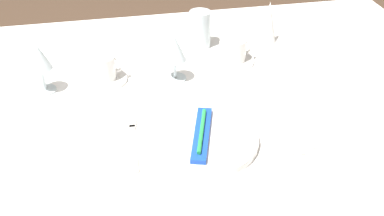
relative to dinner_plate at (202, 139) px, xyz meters
The scene contains 16 objects.
dining_table 0.26m from the dinner_plate, 96.94° to the left, with size 1.80×1.11×0.74m.
dinner_plate is the anchor object (origin of this frame).
toothbrush_package 0.02m from the dinner_plate, 82.87° to the right, with size 0.10×0.21×0.02m.
fork_outer 0.17m from the dinner_plate, 168.48° to the left, with size 0.03×0.21×0.00m.
dinner_knife 0.17m from the dinner_plate, ahead, with size 0.02×0.21×0.00m.
spoon_soup 0.21m from the dinner_plate, 11.11° to the left, with size 0.03×0.21×0.01m.
spoon_dessert 0.23m from the dinner_plate, ahead, with size 0.03×0.21×0.01m.
spoon_tea 0.27m from the dinner_plate, 10.99° to the left, with size 0.03×0.21×0.01m.
saucer_left 0.42m from the dinner_plate, 64.49° to the left, with size 0.14×0.14×0.01m, color white.
coffee_cup_left 0.42m from the dinner_plate, 64.28° to the left, with size 0.11×0.08×0.07m.
saucer_right 0.40m from the dinner_plate, 123.02° to the left, with size 0.13×0.13×0.01m, color white.
coffee_cup_right 0.40m from the dinner_plate, 122.78° to the left, with size 0.10×0.07×0.07m.
wine_glass_centre 0.32m from the dinner_plate, 92.57° to the left, with size 0.07×0.07×0.14m.
wine_glass_left 0.51m from the dinner_plate, 140.87° to the left, with size 0.07×0.07×0.15m.
drink_tumbler 0.52m from the dinner_plate, 78.45° to the left, with size 0.07×0.07×0.12m.
napkin_folded 0.60m from the dinner_plate, 55.94° to the left, with size 0.06×0.06×0.14m, color white.
Camera 1 is at (-0.17, -1.13, 1.46)m, focal length 44.50 mm.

